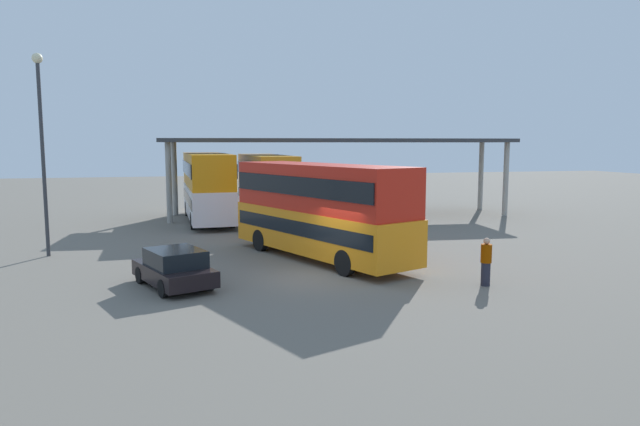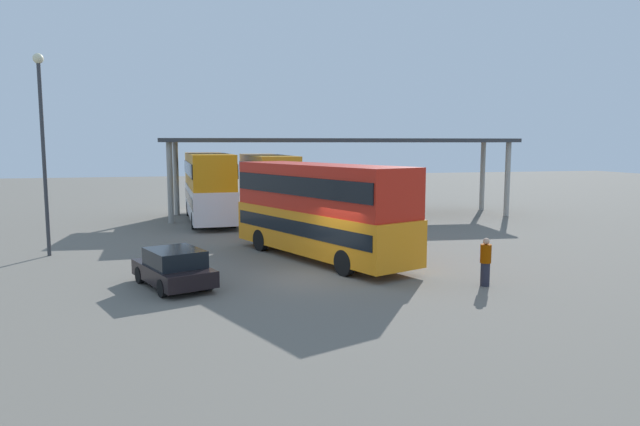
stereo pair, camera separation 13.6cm
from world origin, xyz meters
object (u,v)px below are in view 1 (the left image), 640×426
at_px(double_decker_main, 320,207).
at_px(pedestrian_waiting, 486,262).
at_px(lamppost_tall, 42,132).
at_px(parked_hatchback, 174,268).
at_px(double_decker_mid_row, 266,184).
at_px(double_decker_near_canopy, 207,184).

bearing_deg(double_decker_main, pedestrian_waiting, -165.16).
bearing_deg(pedestrian_waiting, lamppost_tall, -120.15).
relative_size(parked_hatchback, double_decker_mid_row, 0.40).
distance_m(lamppost_tall, pedestrian_waiting, 19.19).
bearing_deg(double_decker_mid_row, lamppost_tall, 129.83).
height_order(parked_hatchback, double_decker_near_canopy, double_decker_near_canopy).
xyz_separation_m(double_decker_main, parked_hatchback, (-6.09, -3.52, -1.57)).
relative_size(double_decker_main, double_decker_near_canopy, 0.98).
distance_m(parked_hatchback, lamppost_tall, 10.12).
bearing_deg(pedestrian_waiting, double_decker_mid_row, -165.79).
bearing_deg(double_decker_near_canopy, double_decker_mid_row, -90.72).
xyz_separation_m(double_decker_near_canopy, lamppost_tall, (-7.50, -9.84, 3.07)).
relative_size(double_decker_mid_row, lamppost_tall, 1.16).
bearing_deg(lamppost_tall, double_decker_near_canopy, 52.67).
height_order(double_decker_mid_row, lamppost_tall, lamppost_tall).
height_order(parked_hatchback, double_decker_mid_row, double_decker_mid_row).
distance_m(parked_hatchback, double_decker_mid_row, 18.04).
xyz_separation_m(double_decker_main, double_decker_near_canopy, (-4.02, 13.39, 0.13)).
bearing_deg(double_decker_near_canopy, parked_hatchback, 171.37).
height_order(double_decker_main, parked_hatchback, double_decker_main).
bearing_deg(double_decker_mid_row, pedestrian_waiting, -167.78).
bearing_deg(double_decker_main, parked_hatchback, 98.00).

